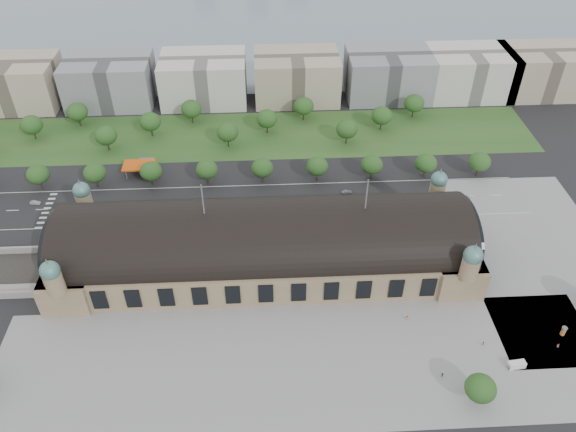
{
  "coord_description": "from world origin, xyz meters",
  "views": [
    {
      "loc": [
        0.71,
        -149.4,
        144.88
      ],
      "look_at": [
        9.04,
        11.3,
        14.0
      ],
      "focal_mm": 35.0,
      "sensor_mm": 36.0,
      "label": 1
    }
  ],
  "objects_px": {
    "parked_car_0": "(63,227)",
    "petrol_station": "(143,164)",
    "parked_car_5": "(136,229)",
    "bus_west": "(231,214)",
    "pedestrian_4": "(442,375)",
    "traffic_car_6": "(464,197)",
    "traffic_car_5": "(347,192)",
    "parked_car_2": "(147,231)",
    "bus_east": "(322,208)",
    "traffic_car_4": "(298,211)",
    "parked_car_1": "(119,226)",
    "parked_car_4": "(156,231)",
    "traffic_car_1": "(35,203)",
    "pedestrian_5": "(558,345)",
    "traffic_car_3": "(216,201)",
    "van_south": "(516,365)",
    "pedestrian_0": "(407,318)",
    "parked_car_3": "(154,224)",
    "bus_mid": "(304,214)",
    "advertising_column": "(564,331)",
    "parked_car_6": "(204,226)"
  },
  "relations": [
    {
      "from": "parked_car_2",
      "to": "bus_east",
      "type": "xyz_separation_m",
      "value": [
        70.23,
        9.76,
        1.08
      ]
    },
    {
      "from": "parked_car_5",
      "to": "bus_mid",
      "type": "xyz_separation_m",
      "value": [
        66.82,
        4.34,
        1.18
      ]
    },
    {
      "from": "parked_car_0",
      "to": "parked_car_3",
      "type": "relative_size",
      "value": 1.06
    },
    {
      "from": "traffic_car_3",
      "to": "traffic_car_5",
      "type": "relative_size",
      "value": 1.27
    },
    {
      "from": "traffic_car_4",
      "to": "bus_west",
      "type": "bearing_deg",
      "value": -90.68
    },
    {
      "from": "parked_car_0",
      "to": "parked_car_3",
      "type": "height_order",
      "value": "parked_car_0"
    },
    {
      "from": "advertising_column",
      "to": "parked_car_2",
      "type": "bearing_deg",
      "value": 157.73
    },
    {
      "from": "traffic_car_1",
      "to": "pedestrian_5",
      "type": "height_order",
      "value": "pedestrian_5"
    },
    {
      "from": "van_south",
      "to": "pedestrian_4",
      "type": "xyz_separation_m",
      "value": [
        -23.37,
        -2.19,
        -0.33
      ]
    },
    {
      "from": "parked_car_6",
      "to": "pedestrian_0",
      "type": "height_order",
      "value": "pedestrian_0"
    },
    {
      "from": "traffic_car_4",
      "to": "pedestrian_5",
      "type": "distance_m",
      "value": 106.47
    },
    {
      "from": "parked_car_0",
      "to": "petrol_station",
      "type": "bearing_deg",
      "value": 121.38
    },
    {
      "from": "traffic_car_1",
      "to": "parked_car_5",
      "type": "bearing_deg",
      "value": -108.6
    },
    {
      "from": "parked_car_1",
      "to": "bus_west",
      "type": "xyz_separation_m",
      "value": [
        44.3,
        3.66,
        0.94
      ]
    },
    {
      "from": "traffic_car_3",
      "to": "parked_car_1",
      "type": "distance_m",
      "value": 40.32
    },
    {
      "from": "parked_car_4",
      "to": "pedestrian_4",
      "type": "relative_size",
      "value": 2.89
    },
    {
      "from": "parked_car_0",
      "to": "pedestrian_0",
      "type": "bearing_deg",
      "value": 41.45
    },
    {
      "from": "traffic_car_3",
      "to": "parked_car_5",
      "type": "height_order",
      "value": "traffic_car_3"
    },
    {
      "from": "bus_west",
      "to": "bus_mid",
      "type": "relative_size",
      "value": 0.89
    },
    {
      "from": "parked_car_0",
      "to": "van_south",
      "type": "height_order",
      "value": "van_south"
    },
    {
      "from": "bus_west",
      "to": "pedestrian_4",
      "type": "height_order",
      "value": "bus_west"
    },
    {
      "from": "traffic_car_6",
      "to": "van_south",
      "type": "xyz_separation_m",
      "value": [
        -9.65,
        -85.19,
        0.45
      ]
    },
    {
      "from": "traffic_car_6",
      "to": "pedestrian_4",
      "type": "bearing_deg",
      "value": -27.77
    },
    {
      "from": "parked_car_2",
      "to": "parked_car_3",
      "type": "height_order",
      "value": "parked_car_2"
    },
    {
      "from": "traffic_car_5",
      "to": "parked_car_6",
      "type": "relative_size",
      "value": 0.88
    },
    {
      "from": "parked_car_3",
      "to": "bus_mid",
      "type": "relative_size",
      "value": 0.34
    },
    {
      "from": "bus_mid",
      "to": "advertising_column",
      "type": "distance_m",
      "value": 102.16
    },
    {
      "from": "traffic_car_5",
      "to": "parked_car_5",
      "type": "relative_size",
      "value": 0.88
    },
    {
      "from": "traffic_car_3",
      "to": "pedestrian_4",
      "type": "height_order",
      "value": "traffic_car_3"
    },
    {
      "from": "petrol_station",
      "to": "parked_car_2",
      "type": "relative_size",
      "value": 2.54
    },
    {
      "from": "parked_car_5",
      "to": "bus_west",
      "type": "distance_m",
      "value": 37.64
    },
    {
      "from": "bus_west",
      "to": "bus_mid",
      "type": "height_order",
      "value": "bus_mid"
    },
    {
      "from": "traffic_car_5",
      "to": "pedestrian_5",
      "type": "relative_size",
      "value": 2.75
    },
    {
      "from": "traffic_car_6",
      "to": "pedestrian_4",
      "type": "height_order",
      "value": "pedestrian_4"
    },
    {
      "from": "parked_car_4",
      "to": "bus_west",
      "type": "relative_size",
      "value": 0.37
    },
    {
      "from": "traffic_car_3",
      "to": "traffic_car_6",
      "type": "xyz_separation_m",
      "value": [
        105.51,
        -2.9,
        -0.15
      ]
    },
    {
      "from": "parked_car_1",
      "to": "pedestrian_4",
      "type": "bearing_deg",
      "value": 17.9
    },
    {
      "from": "parked_car_2",
      "to": "van_south",
      "type": "bearing_deg",
      "value": 27.5
    },
    {
      "from": "traffic_car_4",
      "to": "parked_car_1",
      "type": "relative_size",
      "value": 0.86
    },
    {
      "from": "parked_car_3",
      "to": "parked_car_4",
      "type": "relative_size",
      "value": 1.01
    },
    {
      "from": "traffic_car_6",
      "to": "van_south",
      "type": "distance_m",
      "value": 85.74
    },
    {
      "from": "parked_car_2",
      "to": "bus_east",
      "type": "bearing_deg",
      "value": 65.18
    },
    {
      "from": "traffic_car_3",
      "to": "pedestrian_0",
      "type": "distance_m",
      "value": 95.05
    },
    {
      "from": "traffic_car_4",
      "to": "parked_car_3",
      "type": "height_order",
      "value": "parked_car_3"
    },
    {
      "from": "traffic_car_6",
      "to": "parked_car_4",
      "type": "height_order",
      "value": "parked_car_4"
    },
    {
      "from": "traffic_car_5",
      "to": "traffic_car_1",
      "type": "bearing_deg",
      "value": 83.72
    },
    {
      "from": "traffic_car_6",
      "to": "parked_car_0",
      "type": "bearing_deg",
      "value": -93.12
    },
    {
      "from": "parked_car_5",
      "to": "pedestrian_5",
      "type": "distance_m",
      "value": 156.69
    },
    {
      "from": "bus_mid",
      "to": "advertising_column",
      "type": "relative_size",
      "value": 3.99
    },
    {
      "from": "traffic_car_1",
      "to": "pedestrian_4",
      "type": "bearing_deg",
      "value": -117.49
    }
  ]
}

